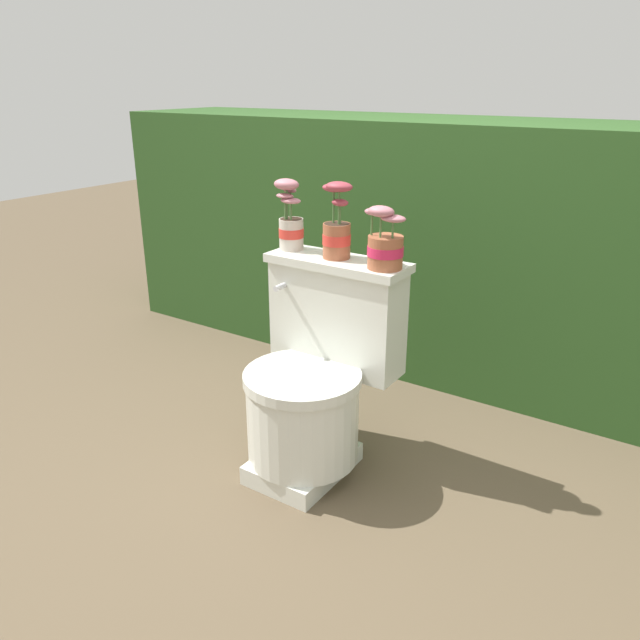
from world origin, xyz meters
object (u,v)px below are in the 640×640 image
at_px(potted_plant_left, 290,222).
at_px(potted_plant_midleft, 337,229).
at_px(toilet, 315,381).
at_px(potted_plant_middle, 385,245).

distance_m(potted_plant_left, potted_plant_midleft, 0.20).
bearing_deg(toilet, potted_plant_left, 144.22).
bearing_deg(potted_plant_left, toilet, -35.78).
height_order(toilet, potted_plant_midleft, potted_plant_midleft).
distance_m(toilet, potted_plant_midleft, 0.54).
relative_size(toilet, potted_plant_left, 2.92).
distance_m(toilet, potted_plant_left, 0.58).
distance_m(potted_plant_left, potted_plant_middle, 0.40).
bearing_deg(potted_plant_middle, potted_plant_midleft, 173.58).
xyz_separation_m(toilet, potted_plant_left, (-0.21, 0.15, 0.52)).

